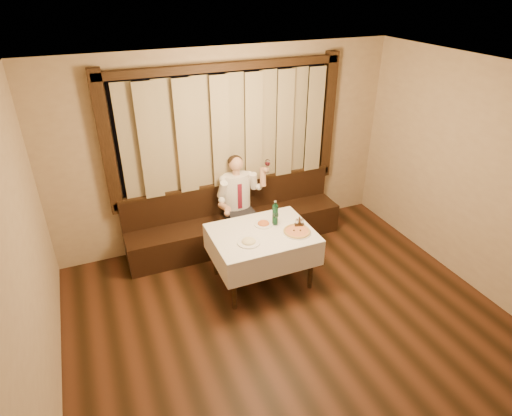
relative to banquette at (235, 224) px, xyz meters
name	(u,v)px	position (x,y,z in m)	size (l,w,h in m)	color
room	(291,206)	(0.00, -1.75, 1.19)	(5.01, 6.01, 2.81)	black
banquette	(235,224)	(0.00, 0.00, 0.00)	(3.20, 0.61, 0.94)	black
dining_table	(262,239)	(0.00, -1.02, 0.34)	(1.27, 0.97, 0.76)	black
pizza	(297,231)	(0.40, -1.20, 0.46)	(0.36, 0.36, 0.04)	white
pasta_red	(264,222)	(0.09, -0.86, 0.48)	(0.25, 0.25, 0.08)	white
pasta_cream	(249,240)	(-0.25, -1.18, 0.48)	(0.28, 0.28, 0.10)	white
green_bottle	(275,214)	(0.23, -0.91, 0.59)	(0.07, 0.07, 0.34)	#115232
table_wine_glass	(276,216)	(0.23, -0.93, 0.58)	(0.07, 0.07, 0.19)	white
cruet_caddy	(299,223)	(0.49, -1.08, 0.49)	(0.13, 0.09, 0.13)	black
seated_man	(239,196)	(0.04, -0.09, 0.50)	(0.76, 0.57, 1.39)	black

